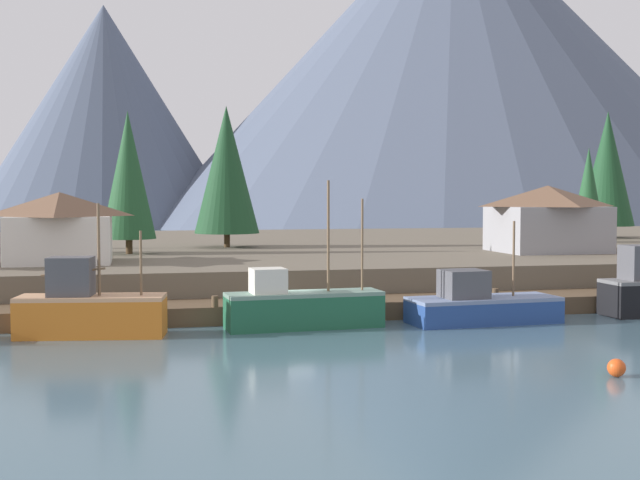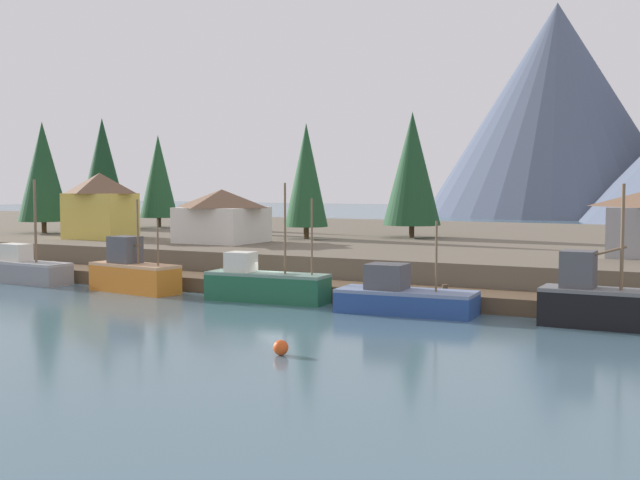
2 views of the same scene
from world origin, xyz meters
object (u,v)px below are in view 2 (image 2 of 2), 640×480
object	(u,v)px
house_white	(222,215)
conifer_near_right	(103,169)
fishing_boat_orange	(133,273)
fishing_boat_black	(606,303)
conifer_near_left	(306,175)
conifer_centre	(43,172)
channel_buoy	(281,348)
conifer_mid_left	(412,169)
conifer_mid_right	(158,176)
fishing_boat_grey	(27,269)
fishing_boat_green	(265,285)
house_yellow	(100,205)
fishing_boat_blue	(403,297)

from	to	relation	value
house_white	conifer_near_right	size ratio (longest dim) A/B	0.54
fishing_boat_orange	house_white	size ratio (longest dim) A/B	1.09
fishing_boat_black	conifer_near_left	distance (m)	37.72
conifer_centre	channel_buoy	size ratio (longest dim) A/B	16.30
conifer_mid_left	conifer_mid_right	distance (m)	32.69
fishing_boat_grey	fishing_boat_green	xyz separation A→B (m)	(21.40, 0.03, 0.04)
conifer_mid_right	house_yellow	bearing A→B (deg)	-67.08
house_yellow	conifer_near_right	world-z (taller)	conifer_near_right
fishing_boat_grey	conifer_mid_left	bearing A→B (deg)	57.51
fishing_boat_orange	fishing_boat_black	xyz separation A→B (m)	(31.98, 0.41, -0.00)
fishing_boat_orange	conifer_near_left	distance (m)	23.24
fishing_boat_green	conifer_mid_left	bearing A→B (deg)	87.72
house_white	conifer_mid_right	bearing A→B (deg)	140.53
house_white	house_yellow	world-z (taller)	house_yellow
fishing_boat_orange	conifer_mid_left	world-z (taller)	conifer_mid_left
house_white	fishing_boat_grey	bearing A→B (deg)	-119.72
fishing_boat_grey	channel_buoy	size ratio (longest dim) A/B	11.38
fishing_boat_grey	fishing_boat_blue	bearing A→B (deg)	3.22
fishing_boat_blue	conifer_centre	world-z (taller)	conifer_centre
conifer_mid_left	conifer_near_left	bearing A→B (deg)	-142.50
fishing_boat_orange	fishing_boat_black	distance (m)	31.98
conifer_mid_left	channel_buoy	bearing A→B (deg)	-76.26
fishing_boat_blue	house_white	world-z (taller)	house_white
fishing_boat_black	conifer_mid_right	xyz separation A→B (m)	(-54.60, 30.88, 7.07)
fishing_boat_orange	channel_buoy	world-z (taller)	fishing_boat_orange
conifer_near_left	channel_buoy	bearing A→B (deg)	-63.00
fishing_boat_black	conifer_centre	world-z (taller)	conifer_centre
fishing_boat_blue	house_white	distance (m)	27.63
house_yellow	conifer_centre	size ratio (longest dim) A/B	0.55
house_white	conifer_mid_right	xyz separation A→B (m)	(-20.16, 16.60, 3.54)
fishing_boat_orange	house_white	world-z (taller)	house_white
fishing_boat_orange	house_yellow	size ratio (longest dim) A/B	1.18
fishing_boat_green	fishing_boat_blue	distance (m)	9.84
house_white	channel_buoy	bearing A→B (deg)	-51.55
fishing_boat_green	conifer_centre	world-z (taller)	conifer_centre
fishing_boat_orange	conifer_mid_right	bearing A→B (deg)	134.65
house_white	conifer_centre	distance (m)	24.02
conifer_mid_left	conifer_centre	world-z (taller)	conifer_mid_left
fishing_boat_orange	channel_buoy	xyz separation A→B (m)	(20.20, -13.86, -0.99)
fishing_boat_black	conifer_near_left	xyz separation A→B (m)	(-30.07, 21.64, 7.07)
fishing_boat_green	conifer_near_left	bearing A→B (deg)	108.13
house_yellow	conifer_mid_left	xyz separation A→B (m)	(24.87, 15.07, 3.41)
conifer_near_left	conifer_centre	distance (m)	28.40
conifer_near_right	house_white	bearing A→B (deg)	-26.60
fishing_boat_grey	house_yellow	size ratio (longest dim) A/B	1.28
conifer_near_right	conifer_mid_right	xyz separation A→B (m)	(4.57, 4.22, -0.83)
conifer_near_left	conifer_near_right	world-z (taller)	conifer_near_right
fishing_boat_blue	conifer_near_right	distance (m)	55.55
conifer_mid_right	conifer_mid_left	bearing A→B (deg)	-5.41
fishing_boat_green	channel_buoy	bearing A→B (deg)	-60.02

